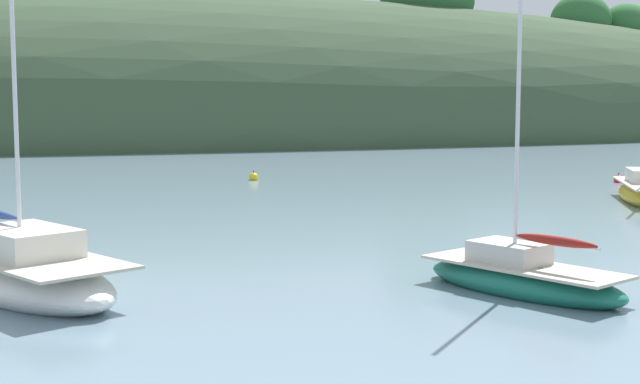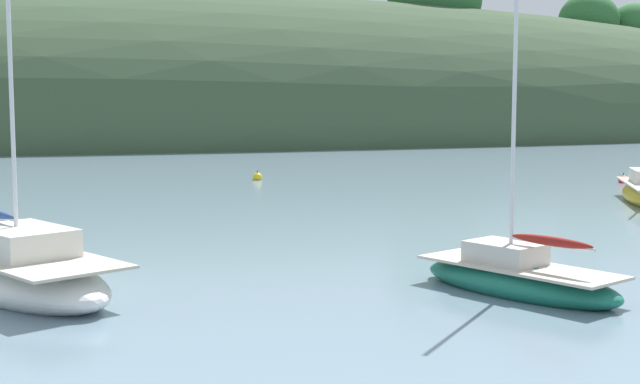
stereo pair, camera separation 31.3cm
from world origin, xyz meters
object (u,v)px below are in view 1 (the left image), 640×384
at_px(sailboat_grey_yawl, 522,277).
at_px(mooring_buoy_inner, 619,180).
at_px(mooring_buoy_outer, 254,177).
at_px(sailboat_yellow_far, 14,272).

bearing_deg(sailboat_grey_yawl, mooring_buoy_inner, 52.20).
bearing_deg(sailboat_grey_yawl, mooring_buoy_outer, 91.35).
bearing_deg(sailboat_yellow_far, mooring_buoy_outer, 66.09).
relative_size(sailboat_grey_yawl, mooring_buoy_outer, 13.07).
xyz_separation_m(sailboat_yellow_far, sailboat_grey_yawl, (10.31, -2.97, -0.10)).
bearing_deg(sailboat_yellow_far, mooring_buoy_inner, 32.94).
xyz_separation_m(mooring_buoy_inner, mooring_buoy_outer, (-15.64, 5.50, 0.00)).
bearing_deg(sailboat_grey_yawl, sailboat_yellow_far, 163.92).
distance_m(sailboat_yellow_far, sailboat_grey_yawl, 10.73).
relative_size(sailboat_grey_yawl, mooring_buoy_inner, 13.07).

